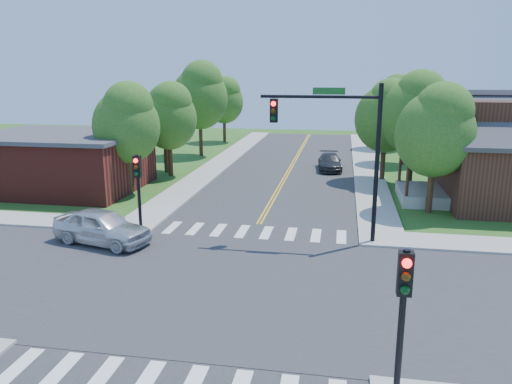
% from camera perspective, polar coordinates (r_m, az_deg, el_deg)
% --- Properties ---
extents(ground, '(100.00, 100.00, 0.00)m').
position_cam_1_polar(ground, '(18.76, -3.58, -10.59)').
color(ground, '#28581B').
rests_on(ground, ground).
extents(road_ns, '(10.00, 90.00, 0.04)m').
position_cam_1_polar(road_ns, '(18.76, -3.58, -10.54)').
color(road_ns, '#2D2D30').
rests_on(road_ns, ground).
extents(road_ew, '(90.00, 10.00, 0.04)m').
position_cam_1_polar(road_ew, '(18.75, -3.58, -10.52)').
color(road_ew, '#2D2D30').
rests_on(road_ew, ground).
extents(intersection_patch, '(10.20, 10.20, 0.06)m').
position_cam_1_polar(intersection_patch, '(18.76, -3.58, -10.59)').
color(intersection_patch, '#2D2D30').
rests_on(intersection_patch, ground).
extents(sidewalk_nw, '(40.00, 40.00, 0.14)m').
position_cam_1_polar(sidewalk_nw, '(38.80, -21.16, 1.44)').
color(sidewalk_nw, '#9E9B93').
rests_on(sidewalk_nw, ground).
extents(crosswalk_north, '(8.85, 2.00, 0.01)m').
position_cam_1_polar(crosswalk_north, '(24.41, -0.20, -4.59)').
color(crosswalk_north, white).
rests_on(crosswalk_north, ground).
extents(centerline, '(0.30, 90.00, 0.01)m').
position_cam_1_polar(centerline, '(18.74, -3.58, -10.46)').
color(centerline, yellow).
rests_on(centerline, ground).
extents(signal_mast_ne, '(5.30, 0.42, 7.20)m').
position_cam_1_polar(signal_mast_ne, '(22.38, 9.48, 6.18)').
color(signal_mast_ne, black).
rests_on(signal_mast_ne, ground).
extents(signal_pole_se, '(0.34, 0.42, 3.80)m').
position_cam_1_polar(signal_pole_se, '(12.19, 16.50, -11.41)').
color(signal_pole_se, black).
rests_on(signal_pole_se, ground).
extents(signal_pole_nw, '(0.34, 0.42, 3.80)m').
position_cam_1_polar(signal_pole_nw, '(24.72, -13.35, 1.56)').
color(signal_pole_nw, black).
rests_on(signal_pole_nw, ground).
extents(building_nw, '(10.40, 8.40, 3.73)m').
position_cam_1_polar(building_nw, '(35.45, -21.31, 3.32)').
color(building_nw, maroon).
rests_on(building_nw, ground).
extents(tree_e_a, '(4.22, 4.01, 7.18)m').
position_cam_1_polar(tree_e_a, '(28.56, 19.99, 6.86)').
color(tree_e_a, '#382314').
rests_on(tree_e_a, ground).
extents(tree_e_b, '(4.60, 4.37, 7.82)m').
position_cam_1_polar(tree_e_b, '(35.06, 17.82, 8.85)').
color(tree_e_b, '#382314').
rests_on(tree_e_b, ground).
extents(tree_e_c, '(4.44, 4.22, 7.55)m').
position_cam_1_polar(tree_e_c, '(43.32, 16.97, 9.49)').
color(tree_e_c, '#382314').
rests_on(tree_e_c, ground).
extents(tree_e_d, '(4.36, 4.14, 7.41)m').
position_cam_1_polar(tree_e_d, '(51.50, 15.51, 10.07)').
color(tree_e_d, '#382314').
rests_on(tree_e_d, ground).
extents(tree_w_a, '(4.18, 3.97, 7.11)m').
position_cam_1_polar(tree_w_a, '(32.18, -14.53, 7.85)').
color(tree_w_a, '#382314').
rests_on(tree_w_a, ground).
extents(tree_w_b, '(3.99, 3.79, 6.77)m').
position_cam_1_polar(tree_w_b, '(38.82, -10.35, 8.67)').
color(tree_w_b, '#382314').
rests_on(tree_w_b, ground).
extents(tree_w_c, '(5.08, 4.83, 8.64)m').
position_cam_1_polar(tree_w_c, '(46.05, -6.38, 11.10)').
color(tree_w_c, '#382314').
rests_on(tree_w_c, ground).
extents(tree_w_d, '(4.20, 3.99, 7.14)m').
position_cam_1_polar(tree_w_d, '(55.06, -3.61, 10.55)').
color(tree_w_d, '#382314').
rests_on(tree_w_d, ground).
extents(tree_house, '(4.27, 4.05, 7.25)m').
position_cam_1_polar(tree_house, '(36.23, 14.75, 8.60)').
color(tree_house, '#382314').
rests_on(tree_house, ground).
extents(tree_bldg, '(4.12, 3.91, 7.00)m').
position_cam_1_polar(tree_bldg, '(37.33, -9.86, 8.72)').
color(tree_bldg, '#382314').
rests_on(tree_bldg, ground).
extents(car_silver, '(4.20, 5.60, 1.59)m').
position_cam_1_polar(car_silver, '(23.70, -17.20, -3.89)').
color(car_silver, silver).
rests_on(car_silver, ground).
extents(car_dgrey, '(2.47, 4.64, 1.26)m').
position_cam_1_polar(car_dgrey, '(39.85, 8.44, 3.35)').
color(car_dgrey, '#2A2C2E').
rests_on(car_dgrey, ground).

